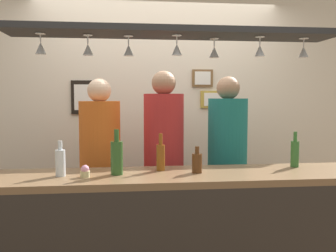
{
  "coord_description": "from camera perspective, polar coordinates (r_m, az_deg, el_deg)",
  "views": [
    {
      "loc": [
        -0.33,
        -2.77,
        1.51
      ],
      "look_at": [
        0.0,
        0.1,
        1.29
      ],
      "focal_mm": 39.43,
      "sensor_mm": 36.0,
      "label": 1
    }
  ],
  "objects": [
    {
      "name": "hanging_wineglass_left",
      "position": [
        2.53,
        -12.27,
        11.59
      ],
      "size": [
        0.07,
        0.07,
        0.13
      ],
      "color": "silver",
      "rests_on": "overhead_glass_rack"
    },
    {
      "name": "person_right_teal_shirt",
      "position": [
        3.27,
        9.16,
        -4.28
      ],
      "size": [
        0.34,
        0.34,
        1.7
      ],
      "color": "#2D334C",
      "rests_on": "ground_plane"
    },
    {
      "name": "picture_frame_lower_pair",
      "position": [
        3.94,
        7.2,
        4.11
      ],
      "size": [
        0.3,
        0.02,
        0.18
      ],
      "color": "#B29338",
      "rests_on": "back_wall"
    },
    {
      "name": "picture_frame_caricature",
      "position": [
        3.85,
        -12.82,
        4.36
      ],
      "size": [
        0.26,
        0.02,
        0.34
      ],
      "color": "black",
      "rests_on": "back_wall"
    },
    {
      "name": "overhead_glass_rack",
      "position": [
        2.53,
        1.06,
        14.24
      ],
      "size": [
        2.2,
        0.36,
        0.04
      ],
      "primitive_type": "cube",
      "color": "black"
    },
    {
      "name": "picture_frame_upper_small",
      "position": [
        3.91,
        5.36,
        7.38
      ],
      "size": [
        0.22,
        0.02,
        0.18
      ],
      "color": "brown",
      "rests_on": "back_wall"
    },
    {
      "name": "bottle_beer_amber_tall",
      "position": [
        2.57,
        -1.14,
        -4.71
      ],
      "size": [
        0.06,
        0.06,
        0.26
      ],
      "color": "brown",
      "rests_on": "bar_counter"
    },
    {
      "name": "hanging_wineglass_center_left",
      "position": [
        2.52,
        -6.12,
        11.68
      ],
      "size": [
        0.07,
        0.07,
        0.13
      ],
      "color": "silver",
      "rests_on": "overhead_glass_rack"
    },
    {
      "name": "bottle_beer_brown_stubby",
      "position": [
        2.5,
        4.51,
        -5.64
      ],
      "size": [
        0.07,
        0.07,
        0.18
      ],
      "color": "#512D14",
      "rests_on": "bar_counter"
    },
    {
      "name": "person_middle_red_shirt",
      "position": [
        3.16,
        -0.66,
        -4.0
      ],
      "size": [
        0.34,
        0.34,
        1.74
      ],
      "color": "#2D334C",
      "rests_on": "ground_plane"
    },
    {
      "name": "hanging_wineglass_center",
      "position": [
        2.48,
        1.37,
        11.83
      ],
      "size": [
        0.07,
        0.07,
        0.13
      ],
      "color": "silver",
      "rests_on": "overhead_glass_rack"
    },
    {
      "name": "bar_counter",
      "position": [
        2.43,
        1.67,
        -15.61
      ],
      "size": [
        2.7,
        0.55,
        1.01
      ],
      "color": "brown",
      "rests_on": "ground_plane"
    },
    {
      "name": "cupcake",
      "position": [
        2.43,
        -12.7,
        -6.89
      ],
      "size": [
        0.06,
        0.06,
        0.08
      ],
      "color": "beige",
      "rests_on": "bar_counter"
    },
    {
      "name": "back_wall",
      "position": [
        3.89,
        -1.67,
        1.22
      ],
      "size": [
        4.4,
        0.06,
        2.6
      ],
      "primitive_type": "cube",
      "color": "beige",
      "rests_on": "ground_plane"
    },
    {
      "name": "hanging_wineglass_center_right",
      "position": [
        2.63,
        7.15,
        11.36
      ],
      "size": [
        0.07,
        0.07,
        0.13
      ],
      "color": "silver",
      "rests_on": "overhead_glass_rack"
    },
    {
      "name": "hanging_wineglass_far_left",
      "position": [
        2.54,
        -19.08,
        11.4
      ],
      "size": [
        0.07,
        0.07,
        0.13
      ],
      "color": "silver",
      "rests_on": "overhead_glass_rack"
    },
    {
      "name": "bottle_beer_green_import",
      "position": [
        2.86,
        19.02,
        -3.95
      ],
      "size": [
        0.06,
        0.06,
        0.26
      ],
      "color": "#336B2D",
      "rests_on": "bar_counter"
    },
    {
      "name": "bottle_champagne_green",
      "position": [
        2.46,
        -7.92,
        -4.74
      ],
      "size": [
        0.08,
        0.08,
        0.3
      ],
      "color": "#2D5623",
      "rests_on": "bar_counter"
    },
    {
      "name": "hanging_wineglass_right",
      "position": [
        2.61,
        14.0,
        11.32
      ],
      "size": [
        0.07,
        0.07,
        0.13
      ],
      "color": "silver",
      "rests_on": "overhead_glass_rack"
    },
    {
      "name": "hanging_wineglass_far_right",
      "position": [
        2.77,
        20.22,
        10.78
      ],
      "size": [
        0.07,
        0.07,
        0.13
      ],
      "color": "silver",
      "rests_on": "overhead_glass_rack"
    },
    {
      "name": "bottle_soda_clear",
      "position": [
        2.49,
        -16.3,
        -5.36
      ],
      "size": [
        0.06,
        0.06,
        0.23
      ],
      "color": "silver",
      "rests_on": "bar_counter"
    },
    {
      "name": "person_left_orange_shirt",
      "position": [
        3.16,
        -10.44,
        -4.9
      ],
      "size": [
        0.34,
        0.34,
        1.67
      ],
      "color": "#2D334C",
      "rests_on": "ground_plane"
    }
  ]
}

